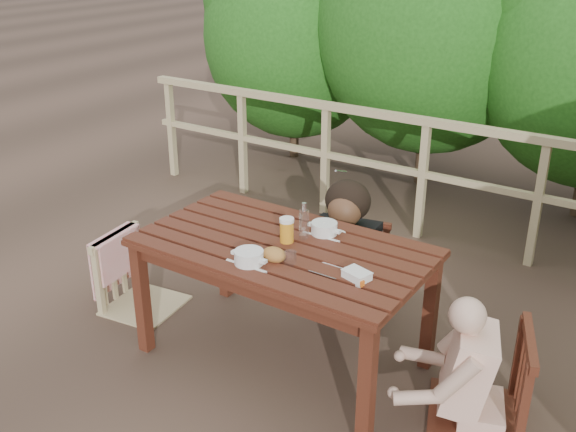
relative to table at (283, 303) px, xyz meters
The scene contains 15 objects.
ground 0.37m from the table, ahead, with size 60.00×60.00×0.00m, color #4D382C.
table is the anchor object (origin of this frame).
chair_left 1.10m from the table, behind, with size 0.47×0.47×0.94m, color tan.
chair_far 0.90m from the table, 92.35° to the left, with size 0.45×0.45×0.90m, color #3C1A10.
chair_right 1.14m from the table, ahead, with size 0.49×0.49×0.98m, color #3C1A10.
woman 0.96m from the table, 92.30° to the left, with size 0.54×0.67×1.35m, color black, non-canonical shape.
diner_right 1.18m from the table, ahead, with size 0.46×0.57×1.15m, color beige, non-canonical shape.
railing 2.00m from the table, 90.00° to the left, with size 5.60×0.10×1.01m, color tan.
soup_near 0.50m from the table, 93.42° to the right, with size 0.26×0.26×0.09m, color silver.
soup_far 0.49m from the table, 61.90° to the left, with size 0.25×0.25×0.08m, color silver.
bread_roll 0.45m from the table, 70.36° to the right, with size 0.14×0.10×0.08m, color #A56D28.
beer_glass 0.45m from the table, 81.90° to the left, with size 0.08×0.08×0.16m, color orange.
bottle 0.50m from the table, 63.29° to the left, with size 0.05×0.05×0.23m, color silver.
tumbler 0.47m from the table, 46.77° to the right, with size 0.07×0.07×0.08m, color silver.
butter_tub 0.67m from the table, 13.63° to the right, with size 0.13×0.10×0.06m, color white.
Camera 1 is at (1.81, -2.70, 2.35)m, focal length 40.94 mm.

